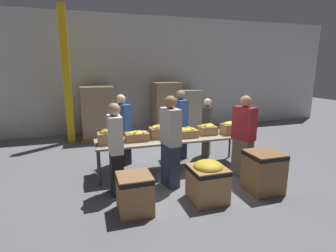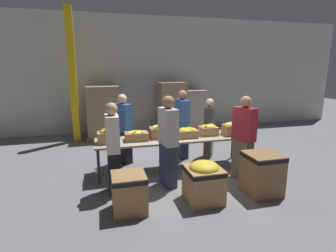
# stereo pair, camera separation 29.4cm
# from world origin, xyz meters

# --- Properties ---
(ground_plane) EXTENTS (30.00, 30.00, 0.00)m
(ground_plane) POSITION_xyz_m (0.00, 0.00, 0.00)
(ground_plane) COLOR slate
(wall_back) EXTENTS (16.00, 0.08, 4.00)m
(wall_back) POSITION_xyz_m (0.00, 4.03, 2.00)
(wall_back) COLOR silver
(wall_back) RESTS_ON ground_plane
(sorting_table) EXTENTS (3.39, 0.83, 0.74)m
(sorting_table) POSITION_xyz_m (0.00, 0.00, 0.70)
(sorting_table) COLOR #9E937F
(sorting_table) RESTS_ON ground_plane
(banana_box_0) EXTENTS (0.43, 0.31, 0.32)m
(banana_box_0) POSITION_xyz_m (-1.41, -0.05, 0.89)
(banana_box_0) COLOR #A37A4C
(banana_box_0) RESTS_ON sorting_table
(banana_box_1) EXTENTS (0.48, 0.33, 0.24)m
(banana_box_1) POSITION_xyz_m (-0.82, 0.00, 0.85)
(banana_box_1) COLOR olive
(banana_box_1) RESTS_ON sorting_table
(banana_box_2) EXTENTS (0.43, 0.33, 0.30)m
(banana_box_2) POSITION_xyz_m (-0.30, 0.07, 0.89)
(banana_box_2) COLOR olive
(banana_box_2) RESTS_ON sorting_table
(banana_box_3) EXTENTS (0.43, 0.34, 0.23)m
(banana_box_3) POSITION_xyz_m (0.30, -0.04, 0.85)
(banana_box_3) COLOR #A37A4C
(banana_box_3) RESTS_ON sorting_table
(banana_box_4) EXTENTS (0.39, 0.32, 0.26)m
(banana_box_4) POSITION_xyz_m (0.84, 0.04, 0.87)
(banana_box_4) COLOR tan
(banana_box_4) RESTS_ON sorting_table
(banana_box_5) EXTENTS (0.48, 0.32, 0.31)m
(banana_box_5) POSITION_xyz_m (1.40, -0.09, 0.90)
(banana_box_5) COLOR #A37A4C
(banana_box_5) RESTS_ON sorting_table
(volunteer_0) EXTENTS (0.23, 0.45, 1.66)m
(volunteer_0) POSITION_xyz_m (-1.35, -0.77, 0.83)
(volunteer_0) COLOR black
(volunteer_0) RESTS_ON ground_plane
(volunteer_1) EXTENTS (0.30, 0.50, 1.75)m
(volunteer_1) POSITION_xyz_m (-0.33, -0.75, 0.87)
(volunteer_1) COLOR #2D3856
(volunteer_1) RESTS_ON ground_plane
(volunteer_2) EXTENTS (0.39, 0.45, 1.50)m
(volunteer_2) POSITION_xyz_m (1.10, 0.61, 0.75)
(volunteer_2) COLOR #6B604C
(volunteer_2) RESTS_ON ground_plane
(volunteer_3) EXTENTS (0.26, 0.47, 1.71)m
(volunteer_3) POSITION_xyz_m (0.43, 0.76, 0.85)
(volunteer_3) COLOR #2D3856
(volunteer_3) RESTS_ON ground_plane
(volunteer_4) EXTENTS (0.44, 0.49, 1.66)m
(volunteer_4) POSITION_xyz_m (-1.04, 0.70, 0.82)
(volunteer_4) COLOR black
(volunteer_4) RESTS_ON ground_plane
(volunteer_5) EXTENTS (0.37, 0.51, 1.71)m
(volunteer_5) POSITION_xyz_m (1.24, -0.80, 0.85)
(volunteer_5) COLOR #6B604C
(volunteer_5) RESTS_ON ground_plane
(donation_bin_0) EXTENTS (0.53, 0.53, 0.62)m
(donation_bin_0) POSITION_xyz_m (-1.17, -1.51, 0.34)
(donation_bin_0) COLOR olive
(donation_bin_0) RESTS_ON ground_plane
(donation_bin_1) EXTENTS (0.59, 0.59, 0.72)m
(donation_bin_1) POSITION_xyz_m (0.10, -1.51, 0.38)
(donation_bin_1) COLOR #A37A4C
(donation_bin_1) RESTS_ON ground_plane
(donation_bin_2) EXTENTS (0.59, 0.59, 0.76)m
(donation_bin_2) POSITION_xyz_m (1.23, -1.51, 0.41)
(donation_bin_2) COLOR olive
(donation_bin_2) RESTS_ON ground_plane
(support_pillar) EXTENTS (0.21, 0.21, 4.00)m
(support_pillar) POSITION_xyz_m (-2.28, 3.11, 2.00)
(support_pillar) COLOR yellow
(support_pillar) RESTS_ON ground_plane
(pallet_stack_0) EXTENTS (0.94, 0.94, 1.77)m
(pallet_stack_0) POSITION_xyz_m (0.82, 3.22, 0.87)
(pallet_stack_0) COLOR olive
(pallet_stack_0) RESTS_ON ground_plane
(pallet_stack_1) EXTENTS (1.08, 1.08, 1.68)m
(pallet_stack_1) POSITION_xyz_m (-1.45, 3.26, 0.83)
(pallet_stack_1) COLOR olive
(pallet_stack_1) RESTS_ON ground_plane
(pallet_stack_2) EXTENTS (0.91, 0.91, 1.48)m
(pallet_stack_2) POSITION_xyz_m (1.67, 3.42, 0.73)
(pallet_stack_2) COLOR olive
(pallet_stack_2) RESTS_ON ground_plane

